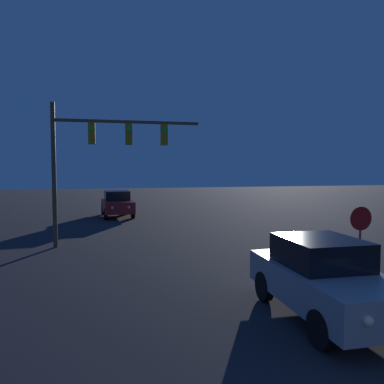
% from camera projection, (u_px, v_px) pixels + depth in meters
% --- Properties ---
extents(car_near, '(1.95, 4.19, 1.71)m').
position_uv_depth(car_near, '(324.00, 278.00, 8.15)').
color(car_near, '#99999E').
rests_on(car_near, ground_plane).
extents(car_far, '(2.14, 4.26, 1.71)m').
position_uv_depth(car_far, '(117.00, 204.00, 25.15)').
color(car_far, '#B21E1E').
rests_on(car_far, ground_plane).
extents(traffic_signal_mast, '(6.14, 0.30, 5.91)m').
position_uv_depth(traffic_signal_mast, '(100.00, 148.00, 15.56)').
color(traffic_signal_mast, brown).
rests_on(traffic_signal_mast, ground_plane).
extents(stop_sign, '(0.76, 0.07, 2.05)m').
position_uv_depth(stop_sign, '(361.00, 226.00, 11.75)').
color(stop_sign, brown).
rests_on(stop_sign, ground_plane).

